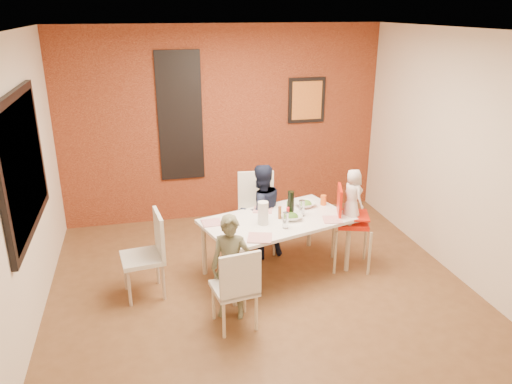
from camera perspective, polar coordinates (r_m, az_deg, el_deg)
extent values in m
plane|color=brown|center=(5.50, 0.74, -11.38)|extent=(4.50, 4.50, 0.00)
cube|color=white|center=(4.68, 0.90, 17.97)|extent=(4.50, 4.50, 0.02)
cube|color=#F0E0C7|center=(7.05, -3.73, 7.68)|extent=(4.50, 0.02, 2.70)
cube|color=#F0E0C7|center=(2.99, 11.68, -11.25)|extent=(4.50, 0.02, 2.70)
cube|color=#F0E0C7|center=(4.91, -25.53, -0.04)|extent=(0.02, 4.50, 2.70)
cube|color=#F0E0C7|center=(5.88, 22.63, 3.53)|extent=(0.02, 4.50, 2.70)
cube|color=maroon|center=(7.03, -3.70, 7.65)|extent=(4.50, 0.02, 2.70)
cube|color=black|center=(5.04, -25.13, 2.89)|extent=(0.05, 1.70, 1.30)
cube|color=black|center=(5.03, -24.96, 2.91)|extent=(0.02, 1.55, 1.15)
cube|color=#B3BDC4|center=(6.91, -8.66, 8.51)|extent=(0.55, 0.03, 1.70)
cube|color=black|center=(6.91, -8.66, 8.50)|extent=(0.60, 0.03, 1.76)
cube|color=black|center=(7.25, 5.81, 10.39)|extent=(0.54, 0.03, 0.64)
cube|color=orange|center=(7.24, 5.85, 10.37)|extent=(0.44, 0.01, 0.54)
cube|color=white|center=(5.59, 2.40, -3.29)|extent=(1.80, 1.31, 0.04)
cylinder|color=tan|center=(5.13, -2.45, -9.84)|extent=(0.05, 0.05, 0.63)
cylinder|color=tan|center=(5.73, -5.95, -6.50)|extent=(0.05, 0.05, 0.63)
cylinder|color=tan|center=(5.86, 10.44, -6.09)|extent=(0.05, 0.05, 0.63)
cylinder|color=tan|center=(6.39, 6.15, -3.54)|extent=(0.05, 0.05, 0.63)
cube|color=silver|center=(4.80, -2.51, -10.93)|extent=(0.45, 0.45, 0.04)
cube|color=silver|center=(4.55, -1.79, -9.61)|extent=(0.39, 0.09, 0.45)
cylinder|color=beige|center=(5.09, -1.34, -11.72)|extent=(0.03, 0.03, 0.39)
cylinder|color=beige|center=(4.84, 0.04, -13.61)|extent=(0.03, 0.03, 0.39)
cylinder|color=beige|center=(5.01, -4.87, -12.41)|extent=(0.03, 0.03, 0.39)
cylinder|color=beige|center=(4.75, -3.69, -14.38)|extent=(0.03, 0.03, 0.39)
cube|color=white|center=(6.20, 0.18, -2.73)|extent=(0.50, 0.50, 0.05)
cube|color=white|center=(6.30, -0.03, 0.14)|extent=(0.45, 0.10, 0.51)
cylinder|color=tan|center=(6.12, -1.35, -5.55)|extent=(0.04, 0.04, 0.44)
cylinder|color=tan|center=(6.45, -1.64, -4.12)|extent=(0.04, 0.04, 0.44)
cylinder|color=tan|center=(6.16, 2.09, -5.38)|extent=(0.04, 0.04, 0.44)
cylinder|color=tan|center=(6.49, 1.62, -3.97)|extent=(0.04, 0.04, 0.44)
cube|color=white|center=(5.39, -12.87, -7.37)|extent=(0.47, 0.47, 0.05)
cube|color=white|center=(5.30, -11.00, -4.77)|extent=(0.09, 0.43, 0.48)
cylinder|color=tan|center=(5.63, -14.71, -8.86)|extent=(0.03, 0.03, 0.42)
cylinder|color=tan|center=(5.67, -11.19, -8.38)|extent=(0.03, 0.03, 0.42)
cylinder|color=tan|center=(5.33, -14.27, -10.61)|extent=(0.03, 0.03, 0.42)
cylinder|color=tan|center=(5.36, -10.54, -10.08)|extent=(0.03, 0.03, 0.42)
cube|color=red|center=(5.87, 10.96, -3.47)|extent=(0.44, 0.44, 0.05)
cube|color=red|center=(5.77, 9.51, -1.35)|extent=(0.14, 0.34, 0.41)
cube|color=red|center=(5.83, 11.03, -2.60)|extent=(0.44, 0.44, 0.02)
cylinder|color=tan|center=(5.85, 12.86, -6.90)|extent=(0.03, 0.03, 0.53)
cylinder|color=tan|center=(5.80, 9.04, -6.85)|extent=(0.03, 0.03, 0.53)
cylinder|color=tan|center=(6.19, 12.40, -5.27)|extent=(0.03, 0.03, 0.53)
cylinder|color=tan|center=(6.15, 8.81, -5.20)|extent=(0.03, 0.03, 0.53)
imported|color=brown|center=(4.87, -2.90, -8.62)|extent=(0.46, 0.37, 1.07)
imported|color=black|center=(6.01, 0.54, -2.22)|extent=(0.66, 0.56, 1.17)
imported|color=silver|center=(5.74, 11.00, -0.42)|extent=(0.25, 0.34, 0.62)
cube|color=silver|center=(5.13, 0.43, -5.26)|extent=(0.30, 0.30, 0.01)
cube|color=white|center=(5.83, 0.79, -2.02)|extent=(0.28, 0.28, 0.01)
cube|color=white|center=(5.62, 8.77, -3.15)|extent=(0.25, 0.25, 0.01)
cube|color=white|center=(5.50, -5.08, -3.50)|extent=(0.22, 0.22, 0.01)
imported|color=white|center=(5.58, 4.07, -2.85)|extent=(0.24, 0.24, 0.06)
imported|color=white|center=(5.95, 5.67, -1.39)|extent=(0.31, 0.31, 0.06)
cylinder|color=black|center=(5.66, 4.01, -1.29)|extent=(0.08, 0.08, 0.28)
cylinder|color=white|center=(5.34, 3.40, -3.25)|extent=(0.06, 0.06, 0.18)
cylinder|color=silver|center=(5.66, 5.25, -1.84)|extent=(0.07, 0.07, 0.19)
cylinder|color=silver|center=(5.41, 0.81, -2.42)|extent=(0.11, 0.11, 0.26)
cylinder|color=red|center=(5.59, 3.64, -2.41)|extent=(0.03, 0.03, 0.13)
cylinder|color=#2B6F25|center=(5.72, 3.72, -1.75)|extent=(0.04, 0.04, 0.15)
cylinder|color=brown|center=(5.57, 2.73, -2.36)|extent=(0.04, 0.04, 0.15)
cylinder|color=orange|center=(6.01, 7.71, -0.92)|extent=(0.07, 0.07, 0.12)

